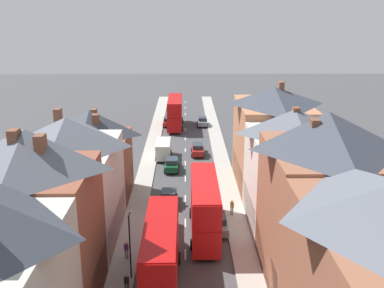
{
  "coord_description": "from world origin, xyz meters",
  "views": [
    {
      "loc": [
        0.07,
        -16.36,
        20.38
      ],
      "look_at": [
        0.94,
        42.4,
        2.63
      ],
      "focal_mm": 42.0,
      "sensor_mm": 36.0,
      "label": 1
    }
  ],
  "objects_px": {
    "car_near_silver": "(172,164)",
    "delivery_van": "(163,149)",
    "car_mid_black": "(202,121)",
    "double_decker_bus_far_approaching": "(161,254)",
    "pedestrian_far_left": "(232,207)",
    "pedestrian_mid_left": "(127,283)",
    "double_decker_bus_lead": "(175,112)",
    "car_parked_left_b": "(200,173)",
    "car_near_blue": "(169,197)",
    "car_mid_white": "(198,149)",
    "pedestrian_mid_right": "(126,249)",
    "car_parked_left_a": "(218,222)",
    "street_lamp": "(130,241)",
    "double_decker_bus_mid_street": "(204,206)",
    "car_parked_right_a": "(168,121)"
  },
  "relations": [
    {
      "from": "car_near_silver",
      "to": "delivery_van",
      "type": "bearing_deg",
      "value": 104.08
    },
    {
      "from": "car_mid_black",
      "to": "delivery_van",
      "type": "relative_size",
      "value": 0.74
    },
    {
      "from": "double_decker_bus_far_approaching",
      "to": "pedestrian_far_left",
      "type": "height_order",
      "value": "double_decker_bus_far_approaching"
    },
    {
      "from": "pedestrian_mid_left",
      "to": "delivery_van",
      "type": "bearing_deg",
      "value": 87.78
    },
    {
      "from": "car_mid_black",
      "to": "double_decker_bus_lead",
      "type": "bearing_deg",
      "value": -168.88
    },
    {
      "from": "car_near_silver",
      "to": "car_parked_left_b",
      "type": "distance_m",
      "value": 4.92
    },
    {
      "from": "double_decker_bus_lead",
      "to": "car_near_blue",
      "type": "height_order",
      "value": "double_decker_bus_lead"
    },
    {
      "from": "car_near_blue",
      "to": "pedestrian_mid_left",
      "type": "relative_size",
      "value": 2.41
    },
    {
      "from": "pedestrian_mid_left",
      "to": "car_near_silver",
      "type": "bearing_deg",
      "value": 84.59
    },
    {
      "from": "car_mid_white",
      "to": "pedestrian_mid_right",
      "type": "distance_m",
      "value": 29.36
    },
    {
      "from": "car_near_blue",
      "to": "car_parked_left_a",
      "type": "distance_m",
      "value": 7.85
    },
    {
      "from": "car_mid_white",
      "to": "street_lamp",
      "type": "bearing_deg",
      "value": -100.98
    },
    {
      "from": "car_parked_left_a",
      "to": "street_lamp",
      "type": "relative_size",
      "value": 0.81
    },
    {
      "from": "car_parked_left_b",
      "to": "pedestrian_far_left",
      "type": "distance_m",
      "value": 10.82
    },
    {
      "from": "double_decker_bus_mid_street",
      "to": "car_parked_left_b",
      "type": "bearing_deg",
      "value": 89.96
    },
    {
      "from": "pedestrian_far_left",
      "to": "street_lamp",
      "type": "distance_m",
      "value": 14.31
    },
    {
      "from": "double_decker_bus_lead",
      "to": "car_mid_black",
      "type": "bearing_deg",
      "value": 11.12
    },
    {
      "from": "car_near_blue",
      "to": "car_parked_left_a",
      "type": "relative_size",
      "value": 0.87
    },
    {
      "from": "car_near_silver",
      "to": "pedestrian_mid_right",
      "type": "xyz_separation_m",
      "value": [
        -3.15,
        -22.04,
        0.19
      ]
    },
    {
      "from": "car_mid_white",
      "to": "pedestrian_far_left",
      "type": "relative_size",
      "value": 2.75
    },
    {
      "from": "pedestrian_mid_left",
      "to": "street_lamp",
      "type": "xyz_separation_m",
      "value": [
        0.09,
        2.15,
        2.21
      ]
    },
    {
      "from": "double_decker_bus_mid_street",
      "to": "pedestrian_mid_left",
      "type": "relative_size",
      "value": 6.71
    },
    {
      "from": "double_decker_bus_lead",
      "to": "double_decker_bus_far_approaching",
      "type": "height_order",
      "value": "same"
    },
    {
      "from": "car_mid_black",
      "to": "car_parked_left_b",
      "type": "height_order",
      "value": "car_mid_black"
    },
    {
      "from": "car_parked_left_b",
      "to": "street_lamp",
      "type": "bearing_deg",
      "value": -105.85
    },
    {
      "from": "car_parked_left_a",
      "to": "pedestrian_mid_left",
      "type": "distance_m",
      "value": 12.52
    },
    {
      "from": "double_decker_bus_far_approaching",
      "to": "car_parked_left_a",
      "type": "xyz_separation_m",
      "value": [
        4.91,
        9.12,
        -1.98
      ]
    },
    {
      "from": "double_decker_bus_far_approaching",
      "to": "car_near_silver",
      "type": "xyz_separation_m",
      "value": [
        0.01,
        25.87,
        -1.97
      ]
    },
    {
      "from": "double_decker_bus_mid_street",
      "to": "pedestrian_mid_right",
      "type": "xyz_separation_m",
      "value": [
        -6.74,
        -4.71,
        -1.78
      ]
    },
    {
      "from": "car_parked_right_a",
      "to": "delivery_van",
      "type": "distance_m",
      "value": 18.22
    },
    {
      "from": "car_mid_black",
      "to": "pedestrian_mid_right",
      "type": "bearing_deg",
      "value": -100.07
    },
    {
      "from": "car_mid_black",
      "to": "delivery_van",
      "type": "height_order",
      "value": "delivery_van"
    },
    {
      "from": "pedestrian_mid_right",
      "to": "pedestrian_far_left",
      "type": "bearing_deg",
      "value": 40.42
    },
    {
      "from": "double_decker_bus_mid_street",
      "to": "double_decker_bus_far_approaching",
      "type": "distance_m",
      "value": 9.27
    },
    {
      "from": "car_mid_white",
      "to": "street_lamp",
      "type": "relative_size",
      "value": 0.8
    },
    {
      "from": "car_parked_left_a",
      "to": "delivery_van",
      "type": "distance_m",
      "value": 22.79
    },
    {
      "from": "double_decker_bus_mid_street",
      "to": "pedestrian_mid_right",
      "type": "relative_size",
      "value": 6.71
    },
    {
      "from": "car_near_blue",
      "to": "car_near_silver",
      "type": "xyz_separation_m",
      "value": [
        -0.0,
        10.61,
        0.04
      ]
    },
    {
      "from": "double_decker_bus_mid_street",
      "to": "car_parked_left_a",
      "type": "bearing_deg",
      "value": 24.04
    },
    {
      "from": "car_parked_left_a",
      "to": "pedestrian_far_left",
      "type": "bearing_deg",
      "value": 60.86
    },
    {
      "from": "car_near_silver",
      "to": "car_parked_left_a",
      "type": "relative_size",
      "value": 0.93
    },
    {
      "from": "double_decker_bus_far_approaching",
      "to": "car_mid_black",
      "type": "height_order",
      "value": "double_decker_bus_far_approaching"
    },
    {
      "from": "car_mid_white",
      "to": "car_parked_left_a",
      "type": "bearing_deg",
      "value": -86.8
    },
    {
      "from": "car_mid_black",
      "to": "pedestrian_mid_right",
      "type": "xyz_separation_m",
      "value": [
        -8.05,
        -45.31,
        0.2
      ]
    },
    {
      "from": "double_decker_bus_mid_street",
      "to": "car_parked_left_a",
      "type": "distance_m",
      "value": 2.44
    },
    {
      "from": "double_decker_bus_mid_street",
      "to": "double_decker_bus_lead",
      "type": "bearing_deg",
      "value": 95.19
    },
    {
      "from": "car_parked_left_a",
      "to": "car_mid_white",
      "type": "xyz_separation_m",
      "value": [
        -1.3,
        23.28,
        0.01
      ]
    },
    {
      "from": "car_near_blue",
      "to": "car_near_silver",
      "type": "distance_m",
      "value": 10.61
    },
    {
      "from": "pedestrian_mid_left",
      "to": "pedestrian_far_left",
      "type": "relative_size",
      "value": 1.0
    },
    {
      "from": "delivery_van",
      "to": "street_lamp",
      "type": "height_order",
      "value": "street_lamp"
    }
  ]
}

